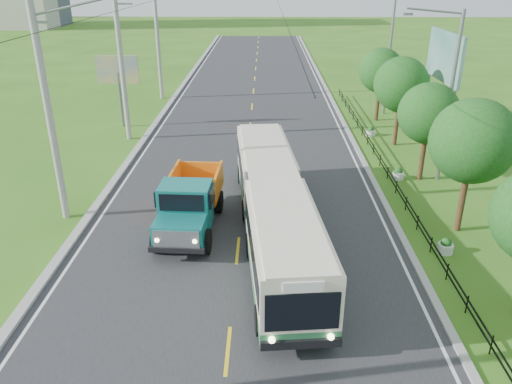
{
  "coord_description": "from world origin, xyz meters",
  "views": [
    {
      "loc": [
        1.08,
        -12.01,
        10.73
      ],
      "look_at": [
        0.73,
        7.78,
        1.9
      ],
      "focal_mm": 35.0,
      "sensor_mm": 36.0,
      "label": 1
    }
  ],
  "objects_px": {
    "tree_third": "(472,145)",
    "billboard_left": "(118,74)",
    "planter_far": "(371,132)",
    "billboard_right": "(444,64)",
    "tree_back": "(381,73)",
    "pole_far": "(158,40)",
    "streetlight_far": "(388,52)",
    "planter_near": "(445,246)",
    "planter_mid": "(398,174)",
    "dump_truck": "(190,200)",
    "pole_mid": "(122,64)",
    "pole_near": "(50,112)",
    "streetlight_mid": "(448,92)",
    "tree_fourth": "(428,116)",
    "tree_fifth": "(401,87)",
    "bus": "(274,202)"
  },
  "relations": [
    {
      "from": "tree_fourth",
      "to": "streetlight_far",
      "type": "xyz_separation_m",
      "value": [
        0.79,
        13.86,
        1.32
      ]
    },
    {
      "from": "pole_near",
      "to": "tree_back",
      "type": "xyz_separation_m",
      "value": [
        18.12,
        17.14,
        -1.44
      ]
    },
    {
      "from": "pole_near",
      "to": "streetlight_mid",
      "type": "bearing_deg",
      "value": 14.81
    },
    {
      "from": "tree_fourth",
      "to": "dump_truck",
      "type": "bearing_deg",
      "value": -152.72
    },
    {
      "from": "pole_mid",
      "to": "streetlight_mid",
      "type": "relative_size",
      "value": 1.1
    },
    {
      "from": "tree_fifth",
      "to": "tree_back",
      "type": "xyz_separation_m",
      "value": [
        -0.0,
        6.0,
        -0.2
      ]
    },
    {
      "from": "pole_near",
      "to": "tree_fourth",
      "type": "xyz_separation_m",
      "value": [
        18.12,
        5.14,
        -1.51
      ]
    },
    {
      "from": "tree_fifth",
      "to": "billboard_left",
      "type": "distance_m",
      "value": 19.74
    },
    {
      "from": "billboard_right",
      "to": "dump_truck",
      "type": "height_order",
      "value": "billboard_right"
    },
    {
      "from": "pole_near",
      "to": "tree_third",
      "type": "distance_m",
      "value": 18.17
    },
    {
      "from": "planter_mid",
      "to": "tree_fifth",
      "type": "bearing_deg",
      "value": 78.44
    },
    {
      "from": "billboard_right",
      "to": "bus",
      "type": "distance_m",
      "value": 17.24
    },
    {
      "from": "tree_third",
      "to": "planter_far",
      "type": "relative_size",
      "value": 8.96
    },
    {
      "from": "pole_mid",
      "to": "planter_near",
      "type": "relative_size",
      "value": 14.93
    },
    {
      "from": "billboard_left",
      "to": "tree_fifth",
      "type": "bearing_deg",
      "value": -11.28
    },
    {
      "from": "tree_third",
      "to": "tree_fourth",
      "type": "bearing_deg",
      "value": 90.0
    },
    {
      "from": "tree_fourth",
      "to": "tree_fifth",
      "type": "distance_m",
      "value": 6.01
    },
    {
      "from": "pole_far",
      "to": "tree_fifth",
      "type": "height_order",
      "value": "pole_far"
    },
    {
      "from": "pole_mid",
      "to": "planter_far",
      "type": "xyz_separation_m",
      "value": [
        16.86,
        1.0,
        -4.81
      ]
    },
    {
      "from": "pole_far",
      "to": "dump_truck",
      "type": "bearing_deg",
      "value": -76.43
    },
    {
      "from": "streetlight_far",
      "to": "planter_far",
      "type": "height_order",
      "value": "streetlight_far"
    },
    {
      "from": "dump_truck",
      "to": "tree_third",
      "type": "bearing_deg",
      "value": 3.75
    },
    {
      "from": "tree_fourth",
      "to": "tree_fifth",
      "type": "bearing_deg",
      "value": 90.0
    },
    {
      "from": "tree_fifth",
      "to": "planter_far",
      "type": "relative_size",
      "value": 8.66
    },
    {
      "from": "tree_third",
      "to": "streetlight_far",
      "type": "distance_m",
      "value": 19.9
    },
    {
      "from": "planter_mid",
      "to": "dump_truck",
      "type": "distance_m",
      "value": 12.45
    },
    {
      "from": "tree_fourth",
      "to": "planter_mid",
      "type": "height_order",
      "value": "tree_fourth"
    },
    {
      "from": "tree_fifth",
      "to": "planter_far",
      "type": "height_order",
      "value": "tree_fifth"
    },
    {
      "from": "tree_fifth",
      "to": "bus",
      "type": "bearing_deg",
      "value": -122.58
    },
    {
      "from": "pole_near",
      "to": "pole_far",
      "type": "height_order",
      "value": "same"
    },
    {
      "from": "streetlight_far",
      "to": "tree_fourth",
      "type": "bearing_deg",
      "value": -93.25
    },
    {
      "from": "tree_fourth",
      "to": "planter_mid",
      "type": "bearing_deg",
      "value": -173.61
    },
    {
      "from": "pole_mid",
      "to": "tree_back",
      "type": "distance_m",
      "value": 18.89
    },
    {
      "from": "streetlight_far",
      "to": "planter_mid",
      "type": "relative_size",
      "value": 13.54
    },
    {
      "from": "bus",
      "to": "streetlight_mid",
      "type": "bearing_deg",
      "value": 31.81
    },
    {
      "from": "pole_mid",
      "to": "planter_far",
      "type": "height_order",
      "value": "pole_mid"
    },
    {
      "from": "tree_back",
      "to": "planter_near",
      "type": "xyz_separation_m",
      "value": [
        -1.26,
        -20.14,
        -3.37
      ]
    },
    {
      "from": "tree_fifth",
      "to": "planter_mid",
      "type": "xyz_separation_m",
      "value": [
        -1.26,
        -6.14,
        -3.57
      ]
    },
    {
      "from": "pole_mid",
      "to": "dump_truck",
      "type": "relative_size",
      "value": 1.63
    },
    {
      "from": "tree_third",
      "to": "billboard_left",
      "type": "relative_size",
      "value": 1.15
    },
    {
      "from": "planter_mid",
      "to": "billboard_right",
      "type": "height_order",
      "value": "billboard_right"
    },
    {
      "from": "planter_far",
      "to": "billboard_left",
      "type": "distance_m",
      "value": 18.56
    },
    {
      "from": "pole_far",
      "to": "billboard_left",
      "type": "height_order",
      "value": "pole_far"
    },
    {
      "from": "tree_back",
      "to": "pole_far",
      "type": "bearing_deg",
      "value": 159.26
    },
    {
      "from": "streetlight_far",
      "to": "planter_near",
      "type": "xyz_separation_m",
      "value": [
        -2.04,
        -22.0,
        -4.62
      ]
    },
    {
      "from": "planter_far",
      "to": "billboard_right",
      "type": "distance_m",
      "value": 6.58
    },
    {
      "from": "tree_back",
      "to": "streetlight_far",
      "type": "xyz_separation_m",
      "value": [
        0.79,
        1.86,
        1.25
      ]
    },
    {
      "from": "tree_third",
      "to": "billboard_left",
      "type": "bearing_deg",
      "value": 140.67
    },
    {
      "from": "planter_near",
      "to": "tree_back",
      "type": "bearing_deg",
      "value": 86.43
    },
    {
      "from": "billboard_right",
      "to": "dump_truck",
      "type": "relative_size",
      "value": 1.19
    }
  ]
}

